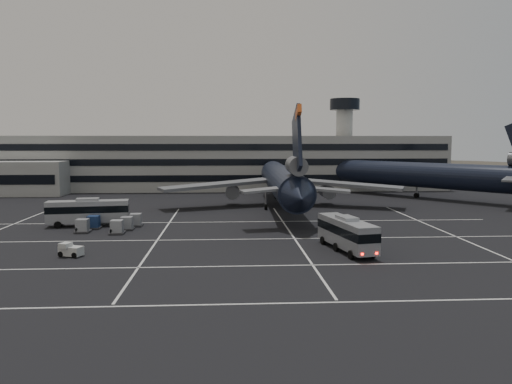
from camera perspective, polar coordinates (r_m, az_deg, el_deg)
ground at (r=61.99m, az=-6.19°, el=-6.18°), size 260.00×260.00×0.00m
lane_markings at (r=62.66m, az=-5.29°, el=-6.03°), size 90.00×55.62×0.01m
terminal at (r=131.95m, az=-5.99°, el=3.31°), size 125.00×26.00×24.00m
hills at (r=232.37m, az=0.34°, el=-0.20°), size 352.00×180.00×44.00m
trijet_main at (r=94.29m, az=3.04°, el=1.25°), size 47.45×57.55×18.08m
trijet_far at (r=117.27m, az=18.36°, el=1.97°), size 41.78×47.50×18.08m
bus_near at (r=59.68m, az=10.31°, el=-4.52°), size 4.89×11.92×4.11m
bus_far at (r=79.77m, az=-18.64°, el=-2.04°), size 12.26×4.34×4.24m
tug_a at (r=61.16m, az=-20.57°, el=-6.14°), size 1.97×2.36×1.31m
tug_b at (r=59.91m, az=-20.30°, el=-6.26°), size 2.83×2.28×1.59m
uld_cluster at (r=75.95m, az=-16.34°, el=-3.41°), size 9.00×9.99×1.92m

